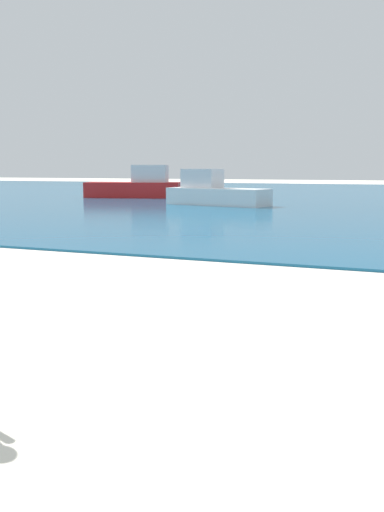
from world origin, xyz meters
name	(u,v)px	position (x,y,z in m)	size (l,w,h in m)	color
water	(383,197)	(0.00, 44.16, 0.03)	(160.00, 60.00, 0.06)	#14567F
boat_near	(214,193)	(-7.59, 30.94, 0.71)	(5.76, 2.99, 1.87)	white
boat_far	(137,186)	(-14.95, 36.31, 0.79)	(6.53, 3.57, 2.12)	red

